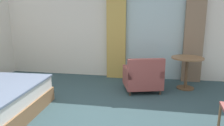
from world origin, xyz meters
name	(u,v)px	position (x,y,z in m)	size (l,w,h in m)	color
wall_back	(114,28)	(0.00, 2.96, 1.32)	(6.37, 0.12, 2.65)	white
balcony_glass_door	(154,35)	(1.05, 2.88, 1.16)	(1.50, 0.02, 2.33)	silver
curtain_panel_left	(116,35)	(0.08, 2.78, 1.17)	(0.50, 0.10, 2.33)	tan
curtain_panel_right	(194,36)	(2.02, 2.78, 1.17)	(0.47, 0.10, 2.33)	#897056
armchair_by_window	(143,77)	(0.84, 1.81, 0.32)	(0.95, 0.90, 0.79)	#9E4C47
round_cafe_table	(187,65)	(1.81, 2.18, 0.55)	(0.71, 0.71, 0.74)	olive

